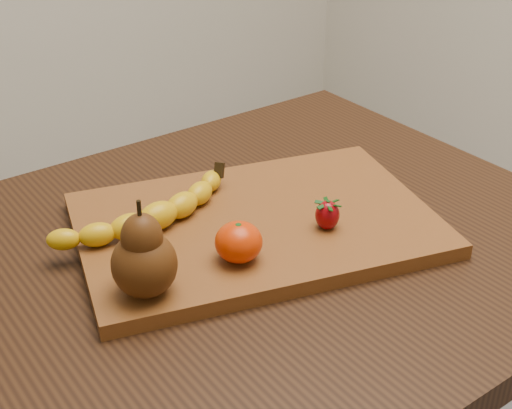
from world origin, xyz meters
TOP-DOWN VIEW (x-y plane):
  - table at (0.00, 0.00)m, footprint 1.00×0.70m
  - cutting_board at (0.09, 0.01)m, footprint 0.52×0.41m
  - banana at (-0.02, 0.07)m, footprint 0.23×0.08m
  - pear at (-0.10, -0.04)m, footprint 0.09×0.09m
  - mandarin at (0.02, -0.05)m, footprint 0.07×0.07m
  - strawberry at (0.15, -0.06)m, footprint 0.03×0.03m

SIDE VIEW (x-z plane):
  - table at x=0.00m, z-range 0.28..1.04m
  - cutting_board at x=0.09m, z-range 0.76..0.78m
  - banana at x=-0.02m, z-range 0.78..0.82m
  - strawberry at x=0.15m, z-range 0.78..0.82m
  - mandarin at x=0.02m, z-range 0.78..0.83m
  - pear at x=-0.10m, z-range 0.78..0.89m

